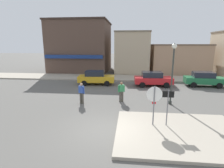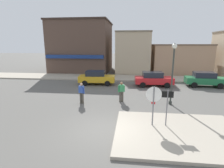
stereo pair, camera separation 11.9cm
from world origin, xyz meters
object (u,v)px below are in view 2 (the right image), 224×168
one_way_sign (167,104)px  pedestrian_crossing_near (121,91)px  lamp_post (173,65)px  pedestrian_crossing_far (82,93)px  stop_sign (153,101)px  parked_car_second (153,79)px  parked_car_nearest (97,77)px  parked_car_third (205,79)px

one_way_sign → pedestrian_crossing_near: (-2.65, 4.12, -0.46)m
lamp_post → pedestrian_crossing_far: lamp_post is taller
stop_sign → lamp_post: size_ratio=0.51×
parked_car_second → pedestrian_crossing_near: 6.53m
lamp_post → pedestrian_crossing_near: (-3.72, 0.12, -2.09)m
parked_car_second → parked_car_nearest: bearing=178.5°
one_way_sign → parked_car_second: size_ratio=0.52×
stop_sign → lamp_post: (1.79, 4.02, 1.44)m
stop_sign → pedestrian_crossing_far: 6.03m
lamp_post → pedestrian_crossing_far: 7.05m
one_way_sign → parked_car_third: 11.89m
stop_sign → one_way_sign: size_ratio=1.10×
parked_car_second → pedestrian_crossing_far: 8.88m
stop_sign → pedestrian_crossing_far: size_ratio=1.43×
pedestrian_crossing_far → pedestrian_crossing_near: bearing=13.5°
lamp_post → parked_car_nearest: (-6.87, 6.03, -2.15)m
stop_sign → pedestrian_crossing_near: stop_sign is taller
one_way_sign → parked_car_third: size_ratio=0.51×
one_way_sign → lamp_post: size_ratio=0.46×
stop_sign → pedestrian_crossing_far: bearing=145.1°
parked_car_nearest → parked_car_second: 6.26m
stop_sign → one_way_sign: bearing=1.9°
parked_car_nearest → pedestrian_crossing_near: size_ratio=2.54×
lamp_post → parked_car_nearest: 9.39m
stop_sign → parked_car_third: 12.30m
lamp_post → parked_car_third: lamp_post is taller
parked_car_second → pedestrian_crossing_near: bearing=-118.5°
parked_car_second → lamp_post: bearing=-84.1°
lamp_post → pedestrian_crossing_near: bearing=178.1°
pedestrian_crossing_near → parked_car_third: bearing=35.8°
parked_car_third → lamp_post: bearing=-127.5°
one_way_sign → stop_sign: bearing=-178.1°
stop_sign → parked_car_nearest: bearing=116.8°
parked_car_third → pedestrian_crossing_near: (-8.57, -6.18, 0.06)m
stop_sign → parked_car_third: bearing=57.3°
parked_car_nearest → parked_car_third: same height
lamp_post → parked_car_second: 6.27m
lamp_post → pedestrian_crossing_near: 4.27m
one_way_sign → pedestrian_crossing_near: bearing=122.8°
pedestrian_crossing_far → parked_car_third: bearing=30.8°
stop_sign → parked_car_second: 9.98m
parked_car_second → pedestrian_crossing_far: bearing=-133.4°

